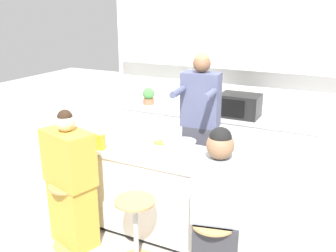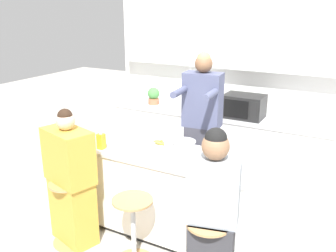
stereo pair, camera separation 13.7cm
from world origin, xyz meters
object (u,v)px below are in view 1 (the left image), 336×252
object	(u,v)px
person_cooking	(200,135)
bar_stool_leftmost	(70,213)
coffee_cup_far	(158,157)
potted_plant	(148,96)
fruit_bowl	(137,151)
person_wrapped_blanket	(71,184)
bar_stool_center	(136,231)
cooking_pot	(184,147)
banana_bunch	(159,142)
microwave	(240,105)
coffee_cup_near	(202,162)
juice_carton	(101,142)
person_seated_near	(217,219)
kitchen_island	(165,193)

from	to	relation	value
person_cooking	bar_stool_leftmost	bearing A→B (deg)	-130.15
coffee_cup_far	potted_plant	distance (m)	2.05
fruit_bowl	person_wrapped_blanket	bearing A→B (deg)	-142.73
bar_stool_center	potted_plant	bearing A→B (deg)	116.25
person_wrapped_blanket	cooking_pot	distance (m)	1.13
banana_bunch	microwave	world-z (taller)	microwave
bar_stool_leftmost	coffee_cup_near	size ratio (longest dim) A/B	5.45
bar_stool_center	person_wrapped_blanket	distance (m)	0.77
juice_carton	person_cooking	bearing A→B (deg)	48.93
cooking_pot	coffee_cup_near	world-z (taller)	cooking_pot
person_seated_near	potted_plant	size ratio (longest dim) A/B	5.85
person_seated_near	banana_bunch	size ratio (longest dim) A/B	9.38
kitchen_island	person_wrapped_blanket	distance (m)	0.92
person_seated_near	potted_plant	world-z (taller)	person_seated_near
kitchen_island	bar_stool_leftmost	bearing A→B (deg)	-140.34
person_wrapped_blanket	fruit_bowl	distance (m)	0.70
person_cooking	juice_carton	xyz separation A→B (m)	(-0.72, -0.82, 0.07)
person_cooking	fruit_bowl	distance (m)	0.85
bar_stool_center	microwave	xyz separation A→B (m)	(0.30, 2.08, 0.69)
kitchen_island	microwave	xyz separation A→B (m)	(0.30, 1.51, 0.58)
cooking_pot	banana_bunch	size ratio (longest dim) A/B	2.11
fruit_bowl	potted_plant	size ratio (longest dim) A/B	0.76
person_seated_near	potted_plant	bearing A→B (deg)	116.76
coffee_cup_near	coffee_cup_far	bearing A→B (deg)	-175.52
person_cooking	banana_bunch	size ratio (longest dim) A/B	11.94
bar_stool_center	coffee_cup_near	xyz separation A→B (m)	(0.45, 0.40, 0.59)
coffee_cup_far	juice_carton	size ratio (longest dim) A/B	0.70
person_wrapped_blanket	microwave	size ratio (longest dim) A/B	2.75
person_wrapped_blanket	banana_bunch	distance (m)	0.96
bar_stool_leftmost	fruit_bowl	size ratio (longest dim) A/B	3.54
microwave	potted_plant	world-z (taller)	microwave
fruit_bowl	kitchen_island	bearing A→B (deg)	38.58
coffee_cup_near	coffee_cup_far	size ratio (longest dim) A/B	1.00
kitchen_island	banana_bunch	bearing A→B (deg)	132.04
bar_stool_leftmost	fruit_bowl	world-z (taller)	fruit_bowl
coffee_cup_far	bar_stool_center	bearing A→B (deg)	-95.08
bar_stool_leftmost	person_cooking	bearing A→B (deg)	55.35
bar_stool_center	coffee_cup_far	size ratio (longest dim) A/B	5.44
kitchen_island	person_wrapped_blanket	xyz separation A→B (m)	(-0.72, -0.55, 0.19)
person_wrapped_blanket	cooking_pot	size ratio (longest dim) A/B	4.30
banana_bunch	person_wrapped_blanket	bearing A→B (deg)	-127.78
juice_carton	potted_plant	bearing A→B (deg)	104.10
coffee_cup_near	bar_stool_center	bearing A→B (deg)	-138.43
cooking_pot	potted_plant	world-z (taller)	potted_plant
person_seated_near	microwave	bearing A→B (deg)	88.31
fruit_bowl	juice_carton	bearing A→B (deg)	-173.54
kitchen_island	cooking_pot	bearing A→B (deg)	19.59
bar_stool_center	fruit_bowl	distance (m)	0.73
coffee_cup_near	juice_carton	distance (m)	1.05
cooking_pot	juice_carton	bearing A→B (deg)	-160.56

